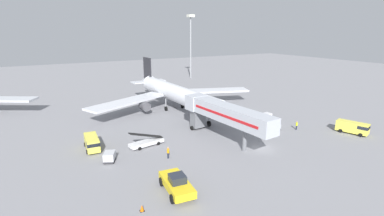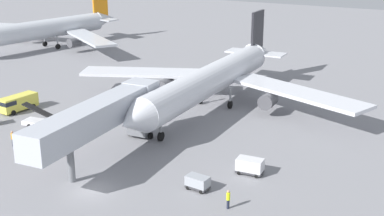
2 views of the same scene
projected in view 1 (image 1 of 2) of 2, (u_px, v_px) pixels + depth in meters
name	position (u px, v px, depth m)	size (l,w,h in m)	color
ground_plane	(260.00, 148.00, 46.72)	(300.00, 300.00, 0.00)	gray
airplane_at_gate	(175.00, 93.00, 68.31)	(43.11, 42.90, 11.42)	silver
jet_bridge	(222.00, 113.00, 49.20)	(4.93, 20.58, 6.69)	#B2B7C1
pushback_tug	(177.00, 184.00, 33.79)	(3.40, 6.50, 2.38)	yellow
belt_loader_truck	(146.00, 142.00, 47.49)	(6.14, 2.68, 2.95)	white
service_van_rear_left	(353.00, 127.00, 53.19)	(3.58, 5.81, 2.18)	#E5DB4C
service_van_mid_center	(92.00, 142.00, 45.98)	(2.47, 5.49, 2.12)	#E5DB4C
baggage_cart_rear_right	(110.00, 157.00, 41.79)	(2.24, 2.53, 1.46)	#38383D
baggage_cart_far_center	(275.00, 127.00, 54.90)	(2.24, 1.41, 1.34)	#38383D
baggage_cart_near_center	(265.00, 117.00, 60.87)	(2.72, 1.70, 1.60)	#38383D
ground_crew_worker_foreground	(168.00, 152.00, 42.83)	(0.42, 0.42, 1.84)	#1E2333
ground_crew_worker_midground	(297.00, 125.00, 55.25)	(0.47, 0.47, 1.75)	#1E2333
safety_cone_alpha	(142.00, 208.00, 30.39)	(0.49, 0.49, 0.74)	black
apron_light_mast	(191.00, 34.00, 112.17)	(2.40, 2.40, 24.82)	#93969B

